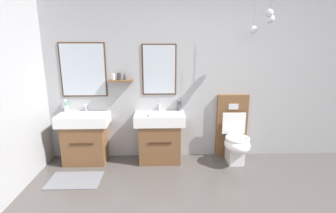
% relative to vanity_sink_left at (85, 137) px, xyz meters
% --- Properties ---
extents(wall_back, '(5.16, 0.56, 2.56)m').
position_rel_vanity_sink_left_xyz_m(wall_back, '(1.87, 0.24, 0.88)').
color(wall_back, '#A8A8AA').
rests_on(wall_back, ground).
extents(bath_mat, '(0.68, 0.44, 0.01)m').
position_rel_vanity_sink_left_xyz_m(bath_mat, '(0.00, -0.57, -0.39)').
color(bath_mat, slate).
rests_on(bath_mat, ground).
extents(vanity_sink_left, '(0.74, 0.44, 0.75)m').
position_rel_vanity_sink_left_xyz_m(vanity_sink_left, '(0.00, 0.00, 0.00)').
color(vanity_sink_left, brown).
rests_on(vanity_sink_left, ground).
extents(tap_on_left_sink, '(0.03, 0.13, 0.11)m').
position_rel_vanity_sink_left_xyz_m(tap_on_left_sink, '(-0.00, 0.15, 0.42)').
color(tap_on_left_sink, silver).
rests_on(tap_on_left_sink, vanity_sink_left).
extents(vanity_sink_right, '(0.74, 0.44, 0.75)m').
position_rel_vanity_sink_left_xyz_m(vanity_sink_right, '(1.12, 0.00, 0.00)').
color(vanity_sink_right, brown).
rests_on(vanity_sink_right, ground).
extents(tap_on_right_sink, '(0.03, 0.13, 0.11)m').
position_rel_vanity_sink_left_xyz_m(tap_on_right_sink, '(1.12, 0.15, 0.42)').
color(tap_on_right_sink, silver).
rests_on(tap_on_right_sink, vanity_sink_right).
extents(toilet, '(0.48, 0.62, 1.00)m').
position_rel_vanity_sink_left_xyz_m(toilet, '(2.26, -0.02, -0.02)').
color(toilet, brown).
rests_on(toilet, ground).
extents(toothbrush_cup, '(0.07, 0.07, 0.20)m').
position_rel_vanity_sink_left_xyz_m(toothbrush_cup, '(-0.29, 0.14, 0.41)').
color(toothbrush_cup, silver).
rests_on(toothbrush_cup, vanity_sink_left).
extents(soap_dispenser, '(0.06, 0.06, 0.18)m').
position_rel_vanity_sink_left_xyz_m(soap_dispenser, '(1.42, 0.15, 0.43)').
color(soap_dispenser, '#4C4C51').
rests_on(soap_dispenser, vanity_sink_right).
extents(folded_hand_towel, '(0.22, 0.16, 0.04)m').
position_rel_vanity_sink_left_xyz_m(folded_hand_towel, '(1.08, -0.12, 0.37)').
color(folded_hand_towel, white).
rests_on(folded_hand_towel, vanity_sink_right).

